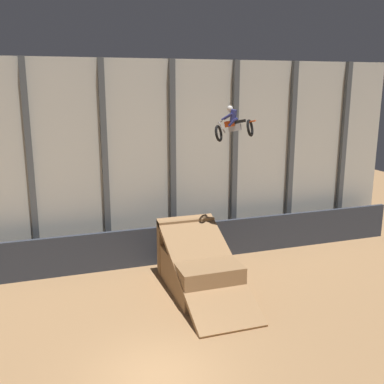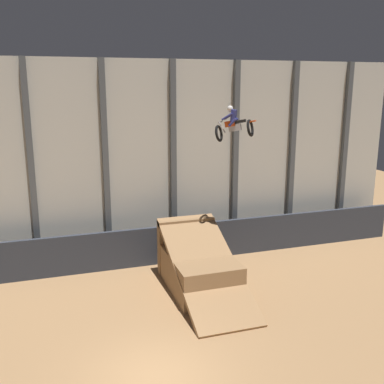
{
  "view_description": "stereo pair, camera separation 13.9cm",
  "coord_description": "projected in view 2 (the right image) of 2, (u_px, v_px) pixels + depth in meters",
  "views": [
    {
      "loc": [
        -2.75,
        -11.66,
        8.68
      ],
      "look_at": [
        2.98,
        5.53,
        4.32
      ],
      "focal_mm": 42.0,
      "sensor_mm": 36.0,
      "label": 1
    },
    {
      "loc": [
        -2.62,
        -11.7,
        8.68
      ],
      "look_at": [
        2.98,
        5.53,
        4.32
      ],
      "focal_mm": 42.0,
      "sensor_mm": 36.0,
      "label": 2
    }
  ],
  "objects": [
    {
      "name": "dirt_ramp",
      "position": [
        198.0,
        266.0,
        19.61
      ],
      "size": [
        2.67,
        6.07,
        2.78
      ],
      "color": "#966F48",
      "rests_on": "ground_plane"
    },
    {
      "name": "ground_plane",
      "position": [
        155.0,
        378.0,
        13.64
      ],
      "size": [
        60.0,
        60.0,
        0.0
      ],
      "primitive_type": "plane",
      "color": "#9E754C"
    },
    {
      "name": "rider_bike_solo",
      "position": [
        234.0,
        125.0,
        18.91
      ],
      "size": [
        1.71,
        1.6,
        1.58
      ],
      "rotation": [
        -0.2,
        0.0,
        0.87
      ],
      "color": "black"
    },
    {
      "name": "arena_back_wall",
      "position": [
        105.0,
        164.0,
        21.73
      ],
      "size": [
        32.0,
        0.4,
        9.88
      ],
      "color": "beige",
      "rests_on": "ground_plane"
    },
    {
      "name": "lower_barrier",
      "position": [
        113.0,
        251.0,
        21.41
      ],
      "size": [
        31.36,
        0.2,
        1.91
      ],
      "color": "#2D333D",
      "rests_on": "ground_plane"
    }
  ]
}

